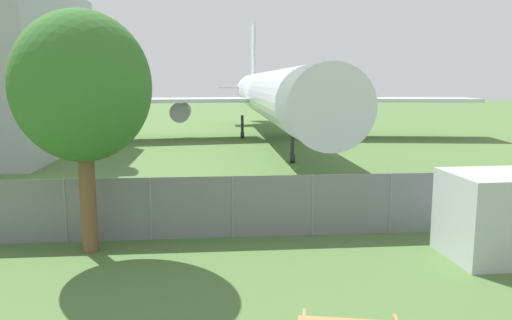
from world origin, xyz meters
TOP-DOWN VIEW (x-y plane):
  - perimeter_fence at (-0.00, 10.87)m, footprint 56.07×0.07m
  - airplane at (1.75, 37.35)m, footprint 36.53×44.21m
  - tree_left_of_cabin at (-6.72, 9.95)m, footprint 3.81×3.81m

SIDE VIEW (x-z plane):
  - perimeter_fence at x=0.00m, z-range 0.00..1.98m
  - airplane at x=1.75m, z-range -1.82..9.42m
  - tree_left_of_cabin at x=-6.72m, z-range 1.29..8.14m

